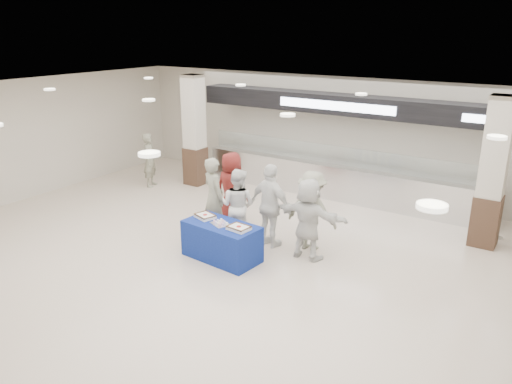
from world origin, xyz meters
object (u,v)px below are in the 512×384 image
Objects in this scene: sheet_cake_left at (205,216)px; civilian_maroon at (232,189)px; sheet_cake_right at (239,228)px; soldier_b at (312,211)px; civilian_white at (308,219)px; cupcake_tray at (221,223)px; chef_short at (271,206)px; display_table at (222,241)px; soldier_bg at (150,160)px; chef_tall at (238,206)px; soldier_a at (214,197)px.

civilian_maroon is at bearing 106.40° from sheet_cake_left.
sheet_cake_left is 1.07× the size of sheet_cake_right.
soldier_b reaches higher than civilian_white.
civilian_white reaches higher than cupcake_tray.
display_table is at bearing 75.36° from chef_short.
sheet_cake_right is 1.41m from civilian_white.
sheet_cake_left is at bearing 26.82° from civilian_white.
display_table is 3.31× the size of sheet_cake_left.
soldier_bg is at bearing -19.07° from civilian_maroon.
chef_tall is at bearing 130.32° from civilian_maroon.
soldier_b is at bearing 37.32° from sheet_cake_left.
civilian_white reaches higher than soldier_bg.
soldier_a is at bearing 93.07° from civilian_maroon.
soldier_bg is (-3.81, 1.87, -0.12)m from soldier_a.
civilian_white reaches higher than chef_tall.
chef_short reaches higher than soldier_a.
sheet_cake_right is at bearing 168.73° from soldier_a.
soldier_bg is at bearing -14.44° from civilian_white.
cupcake_tray is at bearing 176.60° from sheet_cake_right.
display_table is at bearing 86.11° from cupcake_tray.
chef_short reaches higher than cupcake_tray.
cupcake_tray is (-0.46, 0.03, -0.01)m from sheet_cake_right.
cupcake_tray is 5.43m from soldier_bg.
sheet_cake_right reaches higher than sheet_cake_left.
display_table is 0.89× the size of civilian_maroon.
soldier_a reaches higher than soldier_bg.
sheet_cake_right is 1.18m from chef_tall.
chef_short is (0.72, 0.17, 0.09)m from chef_tall.
chef_tall is (-0.70, 0.95, 0.02)m from sheet_cake_right.
chef_short reaches higher than display_table.
soldier_b reaches higher than chef_tall.
soldier_a is at bearing 4.44° from civilian_white.
soldier_bg is at bearing 154.73° from display_table.
civilian_white is 6.35m from soldier_bg.
civilian_maroon is 1.11× the size of soldier_bg.
sheet_cake_right reaches higher than cupcake_tray.
chef_short is (0.49, 1.10, 0.12)m from cupcake_tray.
chef_short is at bearing 45.53° from sheet_cake_left.
chef_tall is 4.80m from soldier_bg.
civilian_maroon is (-1.40, 1.71, 0.08)m from sheet_cake_right.
soldier_b is 1.01× the size of civilian_white.
sheet_cake_right is 0.47m from cupcake_tray.
chef_short is at bearing 70.69° from display_table.
civilian_white is 1.08× the size of soldier_bg.
soldier_b is at bearing -125.62° from soldier_bg.
display_table is 0.91× the size of soldier_b.
sheet_cake_left is at bearing 65.77° from chef_tall.
sheet_cake_left is 0.28× the size of civilian_white.
soldier_b is at bearing -141.94° from soldier_a.
civilian_maroon reaches higher than sheet_cake_right.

